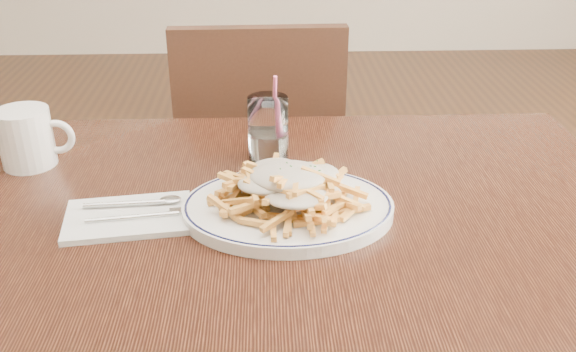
{
  "coord_description": "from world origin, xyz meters",
  "views": [
    {
      "loc": [
        -0.04,
        -0.92,
        1.28
      ],
      "look_at": [
        -0.0,
        -0.02,
        0.82
      ],
      "focal_mm": 40.0,
      "sensor_mm": 36.0,
      "label": 1
    }
  ],
  "objects_px": {
    "coffee_mug": "(28,138)",
    "chair_far": "(260,161)",
    "water_glass": "(268,133)",
    "table": "(288,247)",
    "fries_plate": "(288,208)",
    "loaded_fries": "(288,182)"
  },
  "relations": [
    {
      "from": "coffee_mug",
      "to": "water_glass",
      "type": "bearing_deg",
      "value": 1.12
    },
    {
      "from": "fries_plate",
      "to": "loaded_fries",
      "type": "distance_m",
      "value": 0.05
    },
    {
      "from": "fries_plate",
      "to": "water_glass",
      "type": "xyz_separation_m",
      "value": [
        -0.03,
        0.21,
        0.04
      ]
    },
    {
      "from": "loaded_fries",
      "to": "table",
      "type": "bearing_deg",
      "value": 87.56
    },
    {
      "from": "table",
      "to": "water_glass",
      "type": "distance_m",
      "value": 0.23
    },
    {
      "from": "table",
      "to": "fries_plate",
      "type": "distance_m",
      "value": 0.09
    },
    {
      "from": "loaded_fries",
      "to": "coffee_mug",
      "type": "relative_size",
      "value": 1.83
    },
    {
      "from": "table",
      "to": "chair_far",
      "type": "relative_size",
      "value": 1.32
    },
    {
      "from": "water_glass",
      "to": "coffee_mug",
      "type": "distance_m",
      "value": 0.44
    },
    {
      "from": "water_glass",
      "to": "fries_plate",
      "type": "bearing_deg",
      "value": -82.21
    },
    {
      "from": "chair_far",
      "to": "fries_plate",
      "type": "height_order",
      "value": "chair_far"
    },
    {
      "from": "chair_far",
      "to": "fries_plate",
      "type": "xyz_separation_m",
      "value": [
        0.05,
        -0.69,
        0.25
      ]
    },
    {
      "from": "table",
      "to": "coffee_mug",
      "type": "bearing_deg",
      "value": 159.21
    },
    {
      "from": "water_glass",
      "to": "coffee_mug",
      "type": "height_order",
      "value": "water_glass"
    },
    {
      "from": "chair_far",
      "to": "fries_plate",
      "type": "relative_size",
      "value": 2.53
    },
    {
      "from": "fries_plate",
      "to": "loaded_fries",
      "type": "relative_size",
      "value": 1.43
    },
    {
      "from": "loaded_fries",
      "to": "water_glass",
      "type": "distance_m",
      "value": 0.21
    },
    {
      "from": "coffee_mug",
      "to": "chair_far",
      "type": "bearing_deg",
      "value": 48.84
    },
    {
      "from": "fries_plate",
      "to": "water_glass",
      "type": "relative_size",
      "value": 2.16
    },
    {
      "from": "chair_far",
      "to": "coffee_mug",
      "type": "distance_m",
      "value": 0.7
    },
    {
      "from": "chair_far",
      "to": "loaded_fries",
      "type": "relative_size",
      "value": 3.6
    },
    {
      "from": "table",
      "to": "fries_plate",
      "type": "relative_size",
      "value": 3.33
    }
  ]
}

